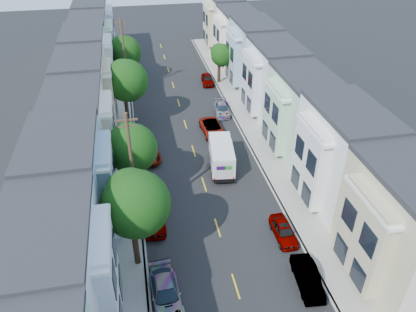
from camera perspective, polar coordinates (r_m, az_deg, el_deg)
ground at (r=33.77m, az=1.35°, el=-10.07°), size 160.00×160.00×0.00m
road_slab at (r=45.66m, az=-2.65°, el=2.69°), size 12.00×70.00×0.02m
curb_left at (r=45.30m, az=-10.24°, el=1.97°), size 0.30×70.00×0.15m
curb_right at (r=46.75m, az=4.70°, el=3.48°), size 0.30×70.00×0.15m
sidewalk_left at (r=45.33m, az=-11.87°, el=1.80°), size 2.60×70.00×0.15m
sidewalk_right at (r=47.09m, az=6.23°, el=3.62°), size 2.60×70.00×0.15m
centerline at (r=45.67m, az=-2.65°, el=2.68°), size 0.12×70.00×0.01m
townhouse_row_left at (r=45.68m, az=-16.60°, el=1.20°), size 5.00×70.00×8.50m
townhouse_row_right at (r=48.30m, az=10.56°, el=3.93°), size 5.00×70.00×8.50m
tree_b at (r=27.68m, az=-10.27°, el=-6.72°), size 4.70×4.70×7.99m
tree_c at (r=34.66m, az=-10.76°, el=0.98°), size 4.30×4.30×7.18m
tree_d at (r=46.32m, az=-11.45°, el=10.30°), size 4.70×4.70×8.03m
tree_e at (r=58.56m, az=-11.67°, el=14.10°), size 4.44×4.44×6.91m
tree_far_r at (r=58.19m, az=1.88°, el=13.95°), size 3.10×3.10×5.62m
utility_pole_near at (r=31.61m, az=-10.55°, el=-2.14°), size 1.60×0.26×10.00m
utility_pole_far at (r=55.02m, az=-11.64°, el=13.40°), size 1.60×0.26×10.00m
fedex_truck at (r=39.67m, az=1.90°, el=0.11°), size 2.17×5.64×2.71m
lead_sedan at (r=45.97m, az=0.62°, el=3.90°), size 2.51×4.95×1.34m
parked_left_b at (r=28.64m, az=-5.98°, el=-18.64°), size 2.23×4.74×1.39m
parked_left_c at (r=33.80m, az=-7.36°, el=-8.68°), size 2.18×4.65×1.46m
parked_left_d at (r=42.32m, az=-8.59°, el=0.76°), size 2.81×5.34×1.43m
parked_right_a at (r=30.14m, az=13.81°, el=-16.31°), size 1.76×4.13×1.34m
parked_right_b at (r=33.12m, az=10.58°, el=-10.32°), size 1.51×3.91×1.27m
parked_right_c at (r=50.48m, az=1.99°, el=6.62°), size 2.11×4.22×1.22m
parked_right_d at (r=58.92m, az=-0.09°, el=10.71°), size 1.88×4.18×1.32m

